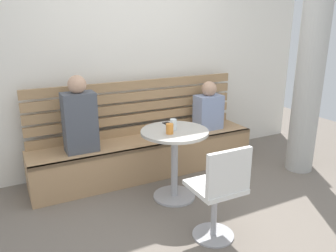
{
  "coord_description": "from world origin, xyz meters",
  "views": [
    {
      "loc": [
        -1.51,
        -2.27,
        1.77
      ],
      "look_at": [
        0.01,
        0.66,
        0.75
      ],
      "focal_mm": 36.1,
      "sensor_mm": 36.0,
      "label": 1
    }
  ],
  "objects_px": {
    "cup_tumbler_orange": "(170,129)",
    "phone_on_table": "(169,124)",
    "white_chair": "(220,190)",
    "person_child_left": "(208,108)",
    "cafe_table": "(175,151)",
    "person_adult": "(80,118)",
    "booth_bench": "(147,156)",
    "cup_water_clear": "(173,125)"
  },
  "relations": [
    {
      "from": "person_child_left",
      "to": "phone_on_table",
      "type": "relative_size",
      "value": 4.43
    },
    {
      "from": "person_adult",
      "to": "person_child_left",
      "type": "xyz_separation_m",
      "value": [
        1.65,
        0.04,
        -0.1
      ]
    },
    {
      "from": "cafe_table",
      "to": "cup_tumbler_orange",
      "type": "relative_size",
      "value": 7.4
    },
    {
      "from": "cafe_table",
      "to": "cup_water_clear",
      "type": "distance_m",
      "value": 0.28
    },
    {
      "from": "phone_on_table",
      "to": "cafe_table",
      "type": "bearing_deg",
      "value": -109.35
    },
    {
      "from": "white_chair",
      "to": "cup_water_clear",
      "type": "xyz_separation_m",
      "value": [
        0.02,
        0.84,
        0.33
      ]
    },
    {
      "from": "person_adult",
      "to": "person_child_left",
      "type": "relative_size",
      "value": 1.32
    },
    {
      "from": "cup_tumbler_orange",
      "to": "person_child_left",
      "type": "bearing_deg",
      "value": 38.35
    },
    {
      "from": "white_chair",
      "to": "person_adult",
      "type": "relative_size",
      "value": 1.04
    },
    {
      "from": "cafe_table",
      "to": "person_adult",
      "type": "height_order",
      "value": "person_adult"
    },
    {
      "from": "cafe_table",
      "to": "white_chair",
      "type": "bearing_deg",
      "value": -91.6
    },
    {
      "from": "booth_bench",
      "to": "cup_water_clear",
      "type": "height_order",
      "value": "cup_water_clear"
    },
    {
      "from": "person_child_left",
      "to": "cup_water_clear",
      "type": "height_order",
      "value": "person_child_left"
    },
    {
      "from": "person_adult",
      "to": "phone_on_table",
      "type": "distance_m",
      "value": 0.94
    },
    {
      "from": "cafe_table",
      "to": "booth_bench",
      "type": "bearing_deg",
      "value": 91.19
    },
    {
      "from": "cafe_table",
      "to": "phone_on_table",
      "type": "height_order",
      "value": "phone_on_table"
    },
    {
      "from": "person_adult",
      "to": "cup_tumbler_orange",
      "type": "relative_size",
      "value": 8.17
    },
    {
      "from": "booth_bench",
      "to": "cafe_table",
      "type": "height_order",
      "value": "cafe_table"
    },
    {
      "from": "booth_bench",
      "to": "person_child_left",
      "type": "xyz_separation_m",
      "value": [
        0.88,
        0.02,
        0.49
      ]
    },
    {
      "from": "person_adult",
      "to": "cup_water_clear",
      "type": "xyz_separation_m",
      "value": [
        0.78,
        -0.62,
        -0.01
      ]
    },
    {
      "from": "booth_bench",
      "to": "cup_water_clear",
      "type": "bearing_deg",
      "value": -89.17
    },
    {
      "from": "phone_on_table",
      "to": "cup_water_clear",
      "type": "bearing_deg",
      "value": -111.98
    },
    {
      "from": "white_chair",
      "to": "person_child_left",
      "type": "bearing_deg",
      "value": 59.44
    },
    {
      "from": "person_child_left",
      "to": "cup_tumbler_orange",
      "type": "relative_size",
      "value": 6.2
    },
    {
      "from": "white_chair",
      "to": "person_adult",
      "type": "xyz_separation_m",
      "value": [
        -0.76,
        1.46,
        0.34
      ]
    },
    {
      "from": "cup_tumbler_orange",
      "to": "phone_on_table",
      "type": "bearing_deg",
      "value": 64.39
    },
    {
      "from": "white_chair",
      "to": "cafe_table",
      "type": "bearing_deg",
      "value": 88.4
    },
    {
      "from": "white_chair",
      "to": "cup_water_clear",
      "type": "distance_m",
      "value": 0.9
    },
    {
      "from": "person_child_left",
      "to": "booth_bench",
      "type": "bearing_deg",
      "value": -178.91
    },
    {
      "from": "person_child_left",
      "to": "phone_on_table",
      "type": "bearing_deg",
      "value": -149.99
    },
    {
      "from": "person_adult",
      "to": "phone_on_table",
      "type": "xyz_separation_m",
      "value": [
        0.83,
        -0.43,
        -0.07
      ]
    },
    {
      "from": "cup_tumbler_orange",
      "to": "phone_on_table",
      "type": "height_order",
      "value": "cup_tumbler_orange"
    },
    {
      "from": "cup_water_clear",
      "to": "phone_on_table",
      "type": "relative_size",
      "value": 0.79
    },
    {
      "from": "white_chair",
      "to": "phone_on_table",
      "type": "distance_m",
      "value": 1.06
    },
    {
      "from": "cafe_table",
      "to": "cup_tumbler_orange",
      "type": "distance_m",
      "value": 0.3
    },
    {
      "from": "cafe_table",
      "to": "phone_on_table",
      "type": "distance_m",
      "value": 0.31
    },
    {
      "from": "person_child_left",
      "to": "cup_tumbler_orange",
      "type": "xyz_separation_m",
      "value": [
        -0.96,
        -0.76,
        0.08
      ]
    },
    {
      "from": "white_chair",
      "to": "person_child_left",
      "type": "height_order",
      "value": "person_child_left"
    },
    {
      "from": "cup_water_clear",
      "to": "cup_tumbler_orange",
      "type": "distance_m",
      "value": 0.13
    },
    {
      "from": "booth_bench",
      "to": "phone_on_table",
      "type": "xyz_separation_m",
      "value": [
        0.06,
        -0.46,
        0.52
      ]
    },
    {
      "from": "booth_bench",
      "to": "person_child_left",
      "type": "relative_size",
      "value": 4.35
    },
    {
      "from": "person_child_left",
      "to": "cup_tumbler_orange",
      "type": "height_order",
      "value": "person_child_left"
    }
  ]
}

